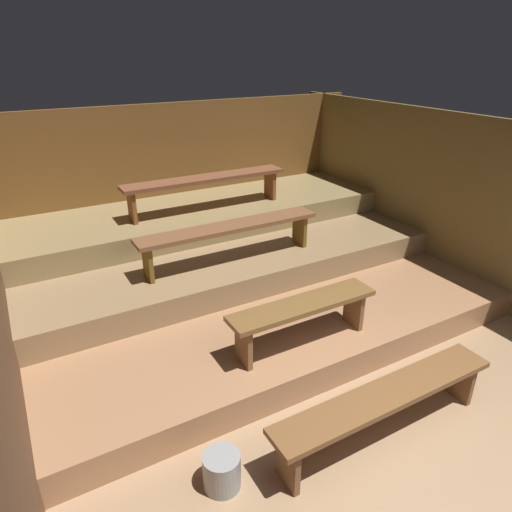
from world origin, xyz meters
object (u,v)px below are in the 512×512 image
object	(u,v)px
pail_floor	(222,471)
bench_upper_center	(205,182)
bench_lower_center	(303,311)
bench_middle_center	(230,231)
bench_floor_center	(386,400)

from	to	relation	value
pail_floor	bench_upper_center	bearing A→B (deg)	67.29
bench_lower_center	bench_upper_center	xyz separation A→B (m)	(0.15, 2.61, 0.63)
bench_upper_center	pail_floor	bearing A→B (deg)	-112.71
bench_middle_center	bench_upper_center	bearing A→B (deg)	80.55
bench_middle_center	bench_upper_center	world-z (taller)	bench_upper_center
bench_upper_center	pail_floor	size ratio (longest dim) A/B	7.90
bench_lower_center	bench_middle_center	world-z (taller)	bench_middle_center
bench_floor_center	bench_upper_center	world-z (taller)	bench_upper_center
bench_middle_center	bench_upper_center	distance (m)	1.15
bench_floor_center	pail_floor	world-z (taller)	bench_floor_center
bench_middle_center	pail_floor	xyz separation A→B (m)	(-1.27, -2.37, -0.86)
bench_floor_center	bench_upper_center	size ratio (longest dim) A/B	0.92
bench_upper_center	pail_floor	world-z (taller)	bench_upper_center
bench_upper_center	pail_floor	xyz separation A→B (m)	(-1.45, -3.47, -1.17)
bench_floor_center	bench_middle_center	bearing A→B (deg)	92.76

